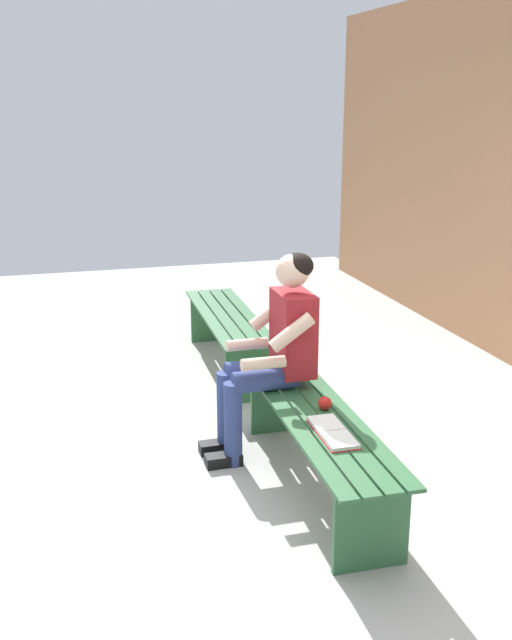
{
  "coord_description": "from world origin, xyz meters",
  "views": [
    {
      "loc": [
        -3.56,
        1.37,
        2.12
      ],
      "look_at": [
        0.72,
        0.15,
        0.8
      ],
      "focal_mm": 42.02,
      "sensor_mm": 36.0,
      "label": 1
    }
  ],
  "objects_px": {
    "bench_near": "(318,432)",
    "apple": "(325,403)",
    "bench_far": "(229,328)",
    "book_open": "(333,433)",
    "person_seated": "(274,347)"
  },
  "relations": [
    {
      "from": "person_seated",
      "to": "bench_far",
      "type": "bearing_deg",
      "value": -3.7
    },
    {
      "from": "bench_far",
      "to": "book_open",
      "type": "bearing_deg",
      "value": 179.6
    },
    {
      "from": "apple",
      "to": "book_open",
      "type": "distance_m",
      "value": 0.32
    },
    {
      "from": "apple",
      "to": "book_open",
      "type": "height_order",
      "value": "apple"
    },
    {
      "from": "person_seated",
      "to": "apple",
      "type": "bearing_deg",
      "value": -160.29
    },
    {
      "from": "person_seated",
      "to": "bench_near",
      "type": "bearing_deg",
      "value": -168.65
    },
    {
      "from": "bench_far",
      "to": "person_seated",
      "type": "bearing_deg",
      "value": 176.3
    },
    {
      "from": "person_seated",
      "to": "apple",
      "type": "relative_size",
      "value": 16.25
    },
    {
      "from": "bench_near",
      "to": "bench_far",
      "type": "xyz_separation_m",
      "value": [
        2.06,
        0.0,
        -0.0
      ]
    },
    {
      "from": "bench_near",
      "to": "apple",
      "type": "relative_size",
      "value": 23.44
    },
    {
      "from": "bench_near",
      "to": "person_seated",
      "type": "height_order",
      "value": "person_seated"
    },
    {
      "from": "apple",
      "to": "book_open",
      "type": "bearing_deg",
      "value": 166.36
    },
    {
      "from": "bench_far",
      "to": "apple",
      "type": "bearing_deg",
      "value": -178.29
    },
    {
      "from": "bench_far",
      "to": "book_open",
      "type": "distance_m",
      "value": 2.32
    },
    {
      "from": "bench_far",
      "to": "person_seated",
      "type": "relative_size",
      "value": 1.37
    }
  ]
}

